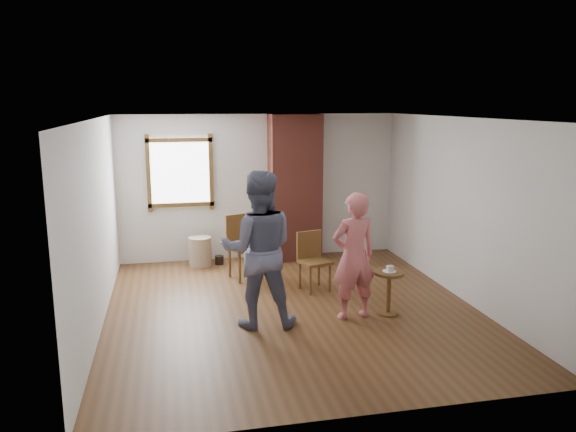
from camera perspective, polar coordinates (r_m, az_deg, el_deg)
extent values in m
plane|color=brown|center=(7.85, 0.42, -9.44)|extent=(5.50, 5.50, 0.00)
cube|color=silver|center=(10.15, -2.91, 2.97)|extent=(5.00, 0.04, 2.60)
cube|color=silver|center=(7.38, -18.90, -0.93)|extent=(0.04, 5.50, 2.60)
cube|color=silver|center=(8.38, 17.38, 0.61)|extent=(0.04, 5.50, 2.60)
cube|color=white|center=(7.33, 0.45, 9.88)|extent=(5.00, 5.50, 0.04)
cube|color=brown|center=(9.95, -10.90, 4.34)|extent=(1.14, 0.06, 1.34)
cube|color=white|center=(9.97, -10.91, 4.36)|extent=(1.00, 0.02, 1.20)
cube|color=brown|center=(10.02, 0.71, 2.87)|extent=(0.90, 0.50, 2.60)
cylinder|color=tan|center=(9.91, -8.91, -3.56)|extent=(0.52, 0.52, 0.51)
cylinder|color=black|center=(9.98, -6.99, -4.46)|extent=(0.18, 0.18, 0.15)
cube|color=brown|center=(9.05, -4.36, -3.20)|extent=(0.60, 0.60, 0.06)
cylinder|color=brown|center=(8.87, -4.93, -5.24)|extent=(0.05, 0.05, 0.51)
cylinder|color=brown|center=(9.04, -2.70, -4.90)|extent=(0.05, 0.05, 0.51)
cylinder|color=brown|center=(9.21, -5.95, -4.62)|extent=(0.05, 0.05, 0.51)
cylinder|color=brown|center=(9.37, -3.78, -4.31)|extent=(0.05, 0.05, 0.51)
cube|color=brown|center=(9.18, -4.97, -1.35)|extent=(0.47, 0.19, 0.51)
cube|color=brown|center=(8.49, 2.74, -4.69)|extent=(0.50, 0.50, 0.05)
cylinder|color=brown|center=(8.33, 2.28, -6.58)|extent=(0.04, 0.04, 0.44)
cylinder|color=brown|center=(8.49, 4.27, -6.25)|extent=(0.04, 0.04, 0.44)
cylinder|color=brown|center=(8.61, 1.20, -5.96)|extent=(0.04, 0.04, 0.44)
cylinder|color=brown|center=(8.77, 3.15, -5.66)|extent=(0.04, 0.04, 0.44)
cube|color=brown|center=(8.58, 2.14, -2.96)|extent=(0.41, 0.14, 0.44)
cylinder|color=brown|center=(7.61, 10.25, -5.72)|extent=(0.40, 0.40, 0.04)
cylinder|color=brown|center=(7.70, 10.17, -7.78)|extent=(0.06, 0.06, 0.54)
cylinder|color=brown|center=(7.79, 10.10, -9.69)|extent=(0.28, 0.28, 0.03)
cylinder|color=white|center=(7.60, 10.26, -5.54)|extent=(0.18, 0.18, 0.01)
cube|color=silver|center=(7.59, 10.34, -5.29)|extent=(0.08, 0.07, 0.06)
imported|color=#161B3E|center=(7.04, -3.03, -3.42)|extent=(1.07, 0.88, 1.99)
imported|color=#D46A6D|center=(7.36, 6.70, -4.07)|extent=(0.66, 0.48, 1.68)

